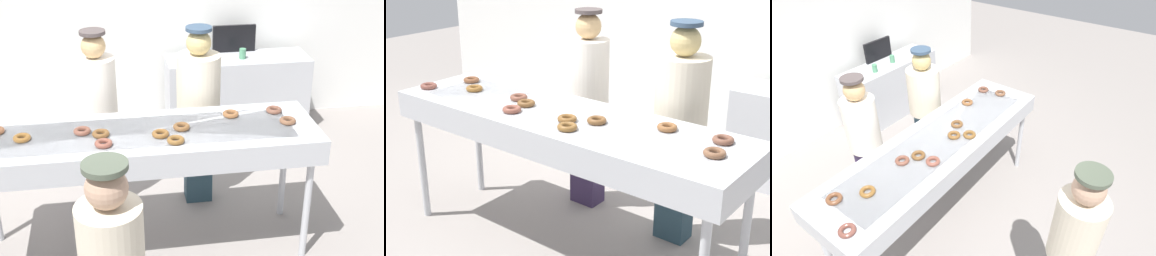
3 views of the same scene
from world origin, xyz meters
TOP-DOWN VIEW (x-y plane):
  - ground_plane at (0.00, 0.00)m, footprint 16.00×16.00m
  - back_wall at (0.00, 2.51)m, footprint 8.00×0.12m
  - fryer_conveyor at (0.00, 0.00)m, footprint 2.65×0.75m
  - chocolate_donut_0 at (-0.88, 0.00)m, footprint 0.15×0.15m
  - chocolate_donut_1 at (0.22, -0.21)m, footprint 0.18×0.18m
  - chocolate_donut_2 at (0.29, -0.00)m, footprint 0.17×0.17m
  - chocolate_donut_3 at (-0.31, -0.02)m, footprint 0.15×0.15m
  - chocolate_donut_4 at (-1.21, -0.18)m, footprint 0.16×0.16m
  - chocolate_donut_5 at (0.12, -0.09)m, footprint 0.18×0.18m
  - chocolate_donut_6 at (1.06, 0.19)m, footprint 0.18×0.18m
  - chocolate_donut_7 at (0.70, 0.17)m, footprint 0.13×0.13m
  - chocolate_donut_8 at (-0.45, 0.05)m, footprint 0.16×0.16m
  - chocolate_donut_9 at (-0.30, -0.18)m, footprint 0.16×0.16m
  - chocolate_donut_10 at (1.11, -0.02)m, footprint 0.14×0.14m
  - chocolate_donut_11 at (-1.08, 0.15)m, footprint 0.17×0.17m
  - worker_baker at (0.53, 0.67)m, footprint 0.38×0.38m
  - worker_assistant at (-0.34, 0.72)m, footprint 0.33×0.33m
  - customer_waiting at (-0.27, -1.47)m, footprint 0.34×0.34m
  - prep_counter at (1.22, 2.06)m, footprint 1.61×0.52m
  - paper_cup_0 at (1.26, 2.01)m, footprint 0.07×0.07m
  - paper_cup_1 at (0.87, 1.97)m, footprint 0.07×0.07m
  - menu_display at (1.22, 2.27)m, footprint 0.50×0.04m

SIDE VIEW (x-z plane):
  - ground_plane at x=0.00m, z-range 0.00..0.00m
  - prep_counter at x=1.22m, z-range 0.00..0.89m
  - customer_waiting at x=-0.27m, z-range 0.11..1.76m
  - worker_assistant at x=-0.34m, z-range 0.11..1.76m
  - paper_cup_0 at x=1.26m, z-range 0.89..1.01m
  - paper_cup_1 at x=0.87m, z-range 0.89..1.01m
  - worker_baker at x=0.53m, z-range 0.14..1.80m
  - fryer_conveyor at x=0.00m, z-range 0.44..1.50m
  - menu_display at x=1.22m, z-range 0.89..1.20m
  - chocolate_donut_0 at x=-0.88m, z-range 1.07..1.10m
  - chocolate_donut_1 at x=0.22m, z-range 1.07..1.10m
  - chocolate_donut_2 at x=0.29m, z-range 1.07..1.10m
  - chocolate_donut_3 at x=-0.31m, z-range 1.07..1.10m
  - chocolate_donut_4 at x=-1.21m, z-range 1.07..1.10m
  - chocolate_donut_5 at x=0.12m, z-range 1.07..1.10m
  - chocolate_donut_6 at x=1.06m, z-range 1.07..1.10m
  - chocolate_donut_7 at x=0.70m, z-range 1.07..1.10m
  - chocolate_donut_8 at x=-0.45m, z-range 1.07..1.10m
  - chocolate_donut_9 at x=-0.30m, z-range 1.07..1.10m
  - chocolate_donut_10 at x=1.11m, z-range 1.07..1.10m
  - chocolate_donut_11 at x=-1.08m, z-range 1.07..1.10m
  - back_wall at x=0.00m, z-range 0.00..2.89m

